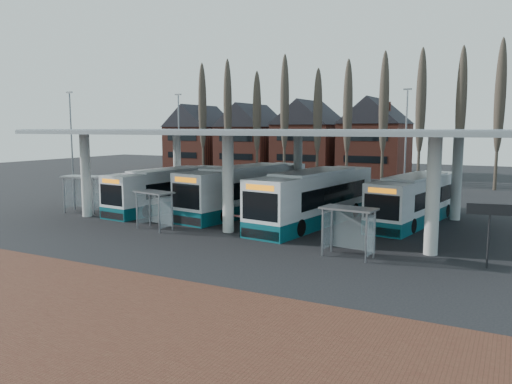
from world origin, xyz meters
The scene contains 17 objects.
ground centered at (0.00, 0.00, 0.00)m, with size 140.00×140.00×0.00m, color black.
brick_strip centered at (0.00, -12.00, 0.01)m, with size 70.00×10.00×0.03m, color #563222.
station_canopy centered at (0.00, 8.00, 5.68)m, with size 32.00×16.00×6.34m.
poplar_row centered at (0.00, 33.00, 8.78)m, with size 45.10×1.10×14.50m.
townhouse_row centered at (-15.75, 44.00, 5.94)m, with size 36.80×10.30×12.25m.
lamp_post_a centered at (-18.00, 22.00, 5.34)m, with size 0.80×0.16×10.17m.
lamp_post_b centered at (6.00, 26.00, 5.34)m, with size 0.80×0.16×10.17m.
lamp_post_d centered at (-26.00, 14.00, 5.34)m, with size 0.80×0.16×10.17m.
bus_0 centered at (-8.62, 7.90, 1.53)m, with size 3.57×11.83×3.24m.
bus_1 centered at (-2.42, 9.24, 1.69)m, with size 4.66×13.19×3.59m.
bus_2 centered at (3.70, 7.67, 1.70)m, with size 4.39×13.21×3.60m.
bus_3 centered at (9.68, 11.25, 1.53)m, with size 4.32×11.94×3.25m.
shelter_0 centered at (-13.52, 3.76, 2.04)m, with size 3.24×2.01×2.80m.
shelter_1 centered at (-4.54, 1.14, 1.77)m, with size 2.85×1.86×2.44m.
shelter_2 centered at (8.42, 0.21, 1.82)m, with size 2.83×1.63×2.50m.
info_sign_0 centered at (14.70, 1.04, 2.51)m, with size 2.00×0.47×3.00m.
barrier centered at (0.97, 3.06, 0.87)m, with size 2.24×0.64×1.12m.
Camera 1 is at (15.63, -23.65, 6.41)m, focal length 35.00 mm.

